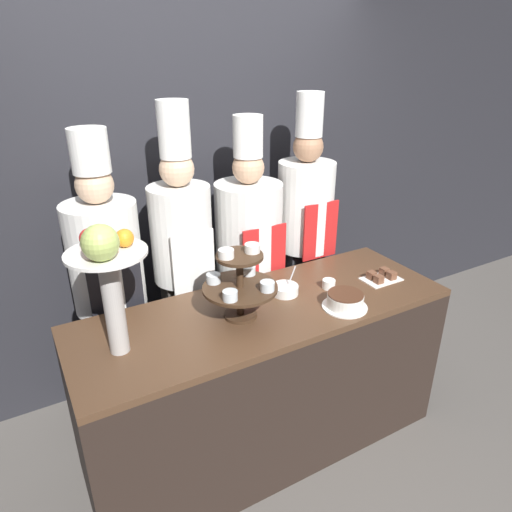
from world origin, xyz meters
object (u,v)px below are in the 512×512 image
object	(u,v)px
tiered_stand	(240,281)
chef_center_left	(183,257)
serving_bowl_far	(285,290)
chef_center_right	(249,251)
cup_white	(329,284)
cake_square_tray	(381,277)
chef_right	(304,229)
fruit_pedestal	(107,269)
cake_round	(345,301)
chef_left	(109,280)

from	to	relation	value
tiered_stand	chef_center_left	size ratio (longest dim) A/B	0.20
serving_bowl_far	chef_center_right	world-z (taller)	chef_center_right
cup_white	cake_square_tray	distance (m)	0.33
chef_center_left	tiered_stand	bearing A→B (deg)	-83.37
chef_right	cake_square_tray	bearing A→B (deg)	-81.35
fruit_pedestal	cake_round	world-z (taller)	fruit_pedestal
serving_bowl_far	chef_center_left	xyz separation A→B (m)	(-0.38, 0.51, 0.08)
cake_round	cake_square_tray	bearing A→B (deg)	20.05
fruit_pedestal	chef_right	xyz separation A→B (m)	(1.40, 0.60, -0.29)
fruit_pedestal	cake_square_tray	bearing A→B (deg)	-1.38
chef_left	chef_center_right	size ratio (longest dim) A/B	1.00
fruit_pedestal	chef_center_left	bearing A→B (deg)	48.41
cake_round	chef_center_right	bearing A→B (deg)	99.92
fruit_pedestal	cake_round	bearing A→B (deg)	-9.05
fruit_pedestal	cup_white	world-z (taller)	fruit_pedestal
serving_bowl_far	chef_left	distance (m)	0.96
fruit_pedestal	chef_center_left	size ratio (longest dim) A/B	0.33
tiered_stand	chef_center_right	xyz separation A→B (m)	(0.37, 0.59, -0.15)
chef_right	tiered_stand	bearing A→B (deg)	-143.44
serving_bowl_far	fruit_pedestal	bearing A→B (deg)	-174.01
chef_center_right	chef_right	bearing A→B (deg)	0.01
fruit_pedestal	chef_right	size ratio (longest dim) A/B	0.33
cake_square_tray	chef_left	world-z (taller)	chef_left
chef_center_left	chef_center_right	distance (m)	0.44
cake_round	cup_white	xyz separation A→B (m)	(0.06, 0.21, -0.01)
fruit_pedestal	chef_center_left	distance (m)	0.86
cup_white	chef_right	size ratio (longest dim) A/B	0.04
cake_round	cup_white	distance (m)	0.22
cup_white	chef_left	size ratio (longest dim) A/B	0.04
serving_bowl_far	chef_center_left	distance (m)	0.64
cake_round	cake_square_tray	distance (m)	0.41
cup_white	serving_bowl_far	bearing A→B (deg)	165.37
fruit_pedestal	cup_white	size ratio (longest dim) A/B	8.62
cup_white	chef_center_left	world-z (taller)	chef_center_left
fruit_pedestal	chef_right	bearing A→B (deg)	23.32
chef_center_right	cup_white	bearing A→B (deg)	-71.20
fruit_pedestal	serving_bowl_far	size ratio (longest dim) A/B	4.07
tiered_stand	chef_right	size ratio (longest dim) A/B	0.20
chef_left	chef_right	bearing A→B (deg)	0.00
chef_center_left	cup_white	bearing A→B (deg)	-42.05
chef_center_right	cake_round	bearing A→B (deg)	-80.08
tiered_stand	chef_left	xyz separation A→B (m)	(-0.50, 0.59, -0.13)
chef_center_right	fruit_pedestal	bearing A→B (deg)	-148.24
chef_center_left	chef_left	bearing A→B (deg)	-179.98
cup_white	chef_center_right	world-z (taller)	chef_center_right
tiered_stand	chef_center_right	distance (m)	0.71
cake_square_tray	tiered_stand	bearing A→B (deg)	176.83
chef_center_right	chef_center_left	bearing A→B (deg)	179.99
cake_round	cup_white	bearing A→B (deg)	74.49
chef_left	chef_center_left	size ratio (longest dim) A/B	0.94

